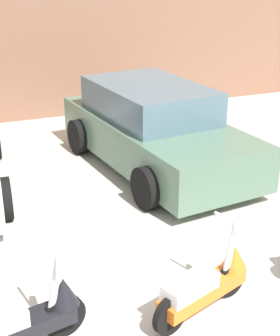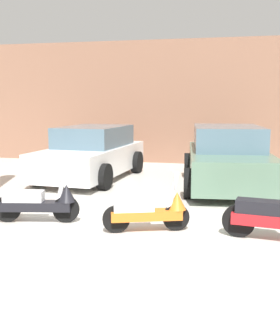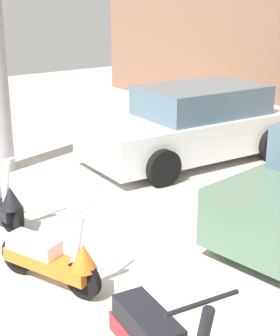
{
  "view_description": "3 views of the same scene",
  "coord_description": "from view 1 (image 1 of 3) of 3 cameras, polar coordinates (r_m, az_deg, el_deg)",
  "views": [
    {
      "loc": [
        -2.33,
        -2.82,
        3.42
      ],
      "look_at": [
        -0.08,
        2.74,
        0.93
      ],
      "focal_mm": 55.0,
      "sensor_mm": 36.0,
      "label": 1
    },
    {
      "loc": [
        1.17,
        -5.17,
        1.97
      ],
      "look_at": [
        -0.54,
        2.43,
        0.75
      ],
      "focal_mm": 45.0,
      "sensor_mm": 36.0,
      "label": 2
    },
    {
      "loc": [
        4.29,
        -1.16,
        2.95
      ],
      "look_at": [
        -0.91,
        2.78,
        0.72
      ],
      "focal_mm": 55.0,
      "sensor_mm": 36.0,
      "label": 3
    }
  ],
  "objects": [
    {
      "name": "scooter_front_left",
      "position": [
        4.99,
        -13.16,
        -16.16
      ],
      "size": [
        1.41,
        0.58,
        0.99
      ],
      "rotation": [
        0.0,
        0.0,
        0.19
      ],
      "color": "black",
      "rests_on": "ground_plane"
    },
    {
      "name": "scooter_front_right",
      "position": [
        5.41,
        7.45,
        -12.51
      ],
      "size": [
        1.29,
        0.68,
        0.94
      ],
      "rotation": [
        0.0,
        0.0,
        0.34
      ],
      "color": "black",
      "rests_on": "ground_plane"
    },
    {
      "name": "wall_back",
      "position": [
        11.59,
        -10.62,
        14.97
      ],
      "size": [
        19.6,
        0.12,
        3.94
      ],
      "primitive_type": "cube",
      "color": "#845B47",
      "rests_on": "ground_plane"
    },
    {
      "name": "car_rear_center",
      "position": [
        8.81,
        1.6,
        4.36
      ],
      "size": [
        2.37,
        4.34,
        1.42
      ],
      "rotation": [
        0.0,
        0.0,
        -1.46
      ],
      "color": "#51705B",
      "rests_on": "ground_plane"
    }
  ]
}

